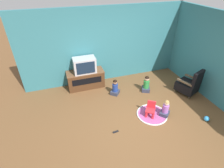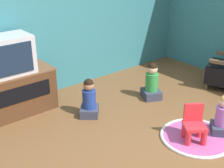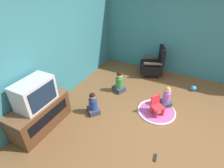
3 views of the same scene
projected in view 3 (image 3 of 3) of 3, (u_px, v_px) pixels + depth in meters
ground_plane at (158, 126)px, 3.56m from camera, size 30.00×30.00×0.00m
wall_back at (47, 52)px, 3.63m from camera, size 5.57×0.12×2.52m
wall_right at (197, 34)px, 4.68m from camera, size 0.12×5.51×2.52m
tv_cabinet at (40, 115)px, 3.42m from camera, size 1.22×0.52×0.59m
television at (35, 93)px, 3.12m from camera, size 0.70×0.43×0.49m
black_armchair at (153, 65)px, 5.16m from camera, size 0.71×0.75×0.89m
yellow_kid_chair at (157, 107)px, 3.79m from camera, size 0.34×0.34×0.44m
play_mat at (156, 111)px, 3.94m from camera, size 0.85×0.85×0.04m
child_watching_left at (119, 83)px, 4.51m from camera, size 0.35×0.36×0.56m
child_watching_center at (166, 97)px, 4.02m from camera, size 0.34×0.34×0.51m
child_watching_right at (93, 104)px, 3.80m from camera, size 0.36×0.36×0.53m
toy_ball at (194, 88)px, 4.61m from camera, size 0.14×0.14×0.14m
remote_control at (155, 158)px, 2.96m from camera, size 0.15×0.06×0.02m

